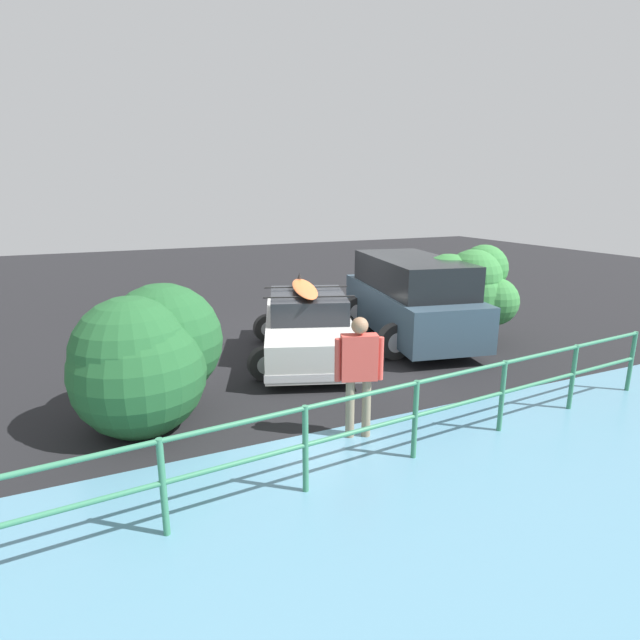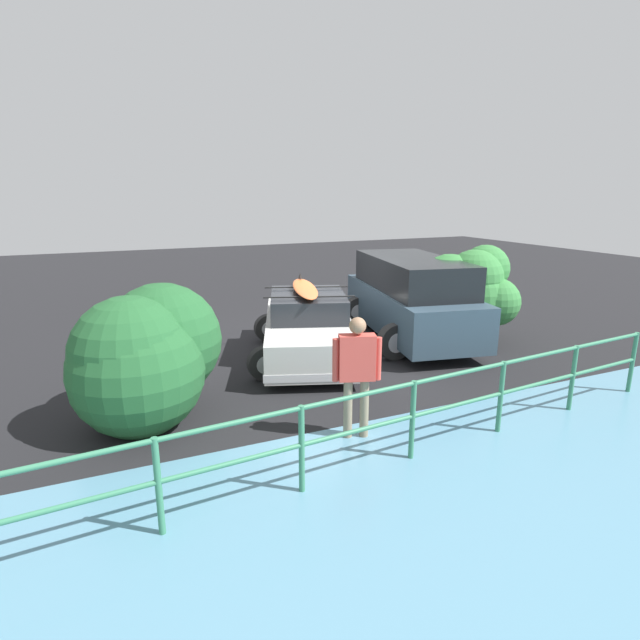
% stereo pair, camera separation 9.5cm
% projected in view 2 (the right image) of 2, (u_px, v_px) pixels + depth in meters
% --- Properties ---
extents(ground_plane, '(44.00, 44.00, 0.02)m').
position_uv_depth(ground_plane, '(323.00, 344.00, 11.52)').
color(ground_plane, black).
rests_on(ground_plane, ground).
extents(sedan_car, '(3.13, 4.41, 1.62)m').
position_uv_depth(sedan_car, '(308.00, 327.00, 10.44)').
color(sedan_car, silver).
rests_on(sedan_car, ground).
extents(suv_car, '(3.09, 4.93, 1.93)m').
position_uv_depth(suv_car, '(411.00, 298.00, 11.69)').
color(suv_car, '#334756').
rests_on(suv_car, ground).
extents(person_bystander, '(0.65, 0.34, 1.75)m').
position_uv_depth(person_bystander, '(357.00, 367.00, 6.87)').
color(person_bystander, gray).
rests_on(person_bystander, ground).
extents(railing_fence, '(9.58, 0.82, 1.07)m').
position_uv_depth(railing_fence, '(413.00, 408.00, 6.38)').
color(railing_fence, '#387F5B').
rests_on(railing_fence, ground).
extents(bush_near_left, '(2.30, 2.35, 2.15)m').
position_uv_depth(bush_near_left, '(147.00, 358.00, 7.43)').
color(bush_near_left, '#4C3828').
rests_on(bush_near_left, ground).
extents(bush_near_right, '(2.19, 1.89, 2.21)m').
position_uv_depth(bush_near_right, '(472.00, 288.00, 11.44)').
color(bush_near_right, '#4C3828').
rests_on(bush_near_right, ground).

